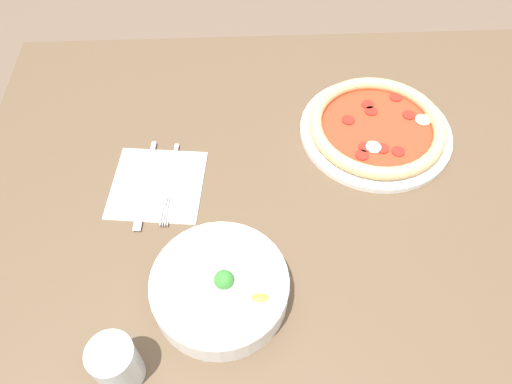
{
  "coord_description": "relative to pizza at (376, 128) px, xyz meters",
  "views": [
    {
      "loc": [
        0.16,
        0.49,
        1.49
      ],
      "look_at": [
        0.14,
        -0.05,
        0.75
      ],
      "focal_mm": 35.0,
      "sensor_mm": 36.0,
      "label": 1
    }
  ],
  "objects": [
    {
      "name": "knife",
      "position": [
        0.46,
        0.1,
        -0.01
      ],
      "size": [
        0.03,
        0.21,
        0.01
      ],
      "rotation": [
        0.0,
        0.0,
        1.5
      ],
      "color": "silver",
      "rests_on": "napkin"
    },
    {
      "name": "bowl",
      "position": [
        0.32,
        0.34,
        0.01
      ],
      "size": [
        0.22,
        0.22,
        0.07
      ],
      "color": "white",
      "rests_on": "dining_table"
    },
    {
      "name": "fork",
      "position": [
        0.41,
        0.11,
        -0.01
      ],
      "size": [
        0.03,
        0.19,
        0.0
      ],
      "rotation": [
        0.0,
        0.0,
        1.5
      ],
      "color": "silver",
      "rests_on": "napkin"
    },
    {
      "name": "glass",
      "position": [
        0.46,
        0.46,
        0.03
      ],
      "size": [
        0.07,
        0.07,
        0.09
      ],
      "color": "silver",
      "rests_on": "dining_table"
    },
    {
      "name": "napkin",
      "position": [
        0.44,
        0.11,
        -0.02
      ],
      "size": [
        0.19,
        0.19,
        0.0
      ],
      "color": "white",
      "rests_on": "dining_table"
    },
    {
      "name": "dining_table",
      "position": [
        0.12,
        0.2,
        -0.1
      ],
      "size": [
        1.35,
        1.07,
        0.73
      ],
      "color": "brown",
      "rests_on": "ground_plane"
    },
    {
      "name": "ground_plane",
      "position": [
        0.12,
        0.2,
        -0.75
      ],
      "size": [
        8.0,
        8.0,
        0.0
      ],
      "primitive_type": "plane",
      "color": "brown"
    },
    {
      "name": "pizza",
      "position": [
        0.0,
        0.0,
        0.0
      ],
      "size": [
        0.31,
        0.31,
        0.04
      ],
      "color": "white",
      "rests_on": "dining_table"
    }
  ]
}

